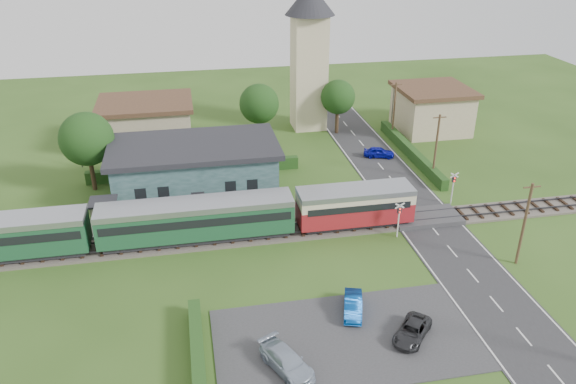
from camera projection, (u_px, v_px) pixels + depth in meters
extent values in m
plane|color=#2D4C19|center=(323.00, 242.00, 47.22)|extent=(120.00, 120.00, 0.00)
cube|color=#4C443D|center=(317.00, 229.00, 48.93)|extent=(76.00, 3.20, 0.20)
cube|color=#3F3F47|center=(320.00, 230.00, 48.16)|extent=(76.00, 0.08, 0.15)
cube|color=#3F3F47|center=(316.00, 222.00, 49.42)|extent=(76.00, 0.08, 0.15)
cube|color=#28282B|center=(434.00, 230.00, 48.89)|extent=(6.00, 70.00, 0.05)
cube|color=#333335|center=(346.00, 339.00, 36.40)|extent=(17.00, 9.00, 0.08)
cube|color=#333335|center=(425.00, 217.00, 50.56)|extent=(6.20, 3.40, 0.45)
cube|color=gray|center=(200.00, 221.00, 50.00)|extent=(30.00, 3.00, 0.45)
cube|color=beige|center=(105.00, 215.00, 48.02)|extent=(2.00, 2.00, 2.40)
cube|color=#232328|center=(103.00, 202.00, 47.45)|extent=(2.30, 2.30, 0.15)
cube|color=#264745|center=(196.00, 172.00, 54.13)|extent=(15.00, 8.00, 4.80)
cube|color=#232328|center=(193.00, 146.00, 52.95)|extent=(16.00, 9.00, 0.50)
cube|color=#232328|center=(198.00, 202.00, 51.25)|extent=(1.20, 0.12, 2.20)
cube|color=black|center=(141.00, 194.00, 49.83)|extent=(1.00, 0.12, 1.20)
cube|color=black|center=(164.00, 192.00, 50.16)|extent=(1.00, 0.12, 1.20)
cube|color=black|center=(231.00, 187.00, 51.17)|extent=(1.00, 0.12, 1.20)
cube|color=black|center=(252.00, 185.00, 51.51)|extent=(1.00, 0.12, 1.20)
cube|color=#232328|center=(354.00, 221.00, 49.27)|extent=(9.00, 2.20, 0.50)
cube|color=maroon|center=(355.00, 211.00, 48.82)|extent=(10.00, 2.80, 1.80)
cube|color=beige|center=(355.00, 198.00, 48.26)|extent=(10.00, 2.82, 0.90)
cube|color=black|center=(355.00, 201.00, 48.42)|extent=(9.00, 2.88, 0.60)
cube|color=#989CA6|center=(356.00, 191.00, 47.97)|extent=(10.00, 2.90, 0.45)
cube|color=#232328|center=(198.00, 236.00, 46.98)|extent=(15.20, 2.20, 0.50)
cube|color=#1C4D2F|center=(197.00, 220.00, 46.31)|extent=(16.00, 2.80, 2.60)
cube|color=black|center=(196.00, 216.00, 46.13)|extent=(15.40, 2.86, 0.70)
cube|color=#989CA6|center=(195.00, 205.00, 45.68)|extent=(16.00, 2.90, 0.50)
cube|color=beige|center=(309.00, 73.00, 69.55)|extent=(4.00, 4.00, 14.00)
cube|color=tan|center=(147.00, 126.00, 65.55)|extent=(10.00, 8.00, 5.00)
cube|color=#472D1E|center=(144.00, 103.00, 64.32)|extent=(10.80, 8.80, 0.50)
cube|color=tan|center=(431.00, 111.00, 70.57)|extent=(8.00, 8.00, 5.00)
cube|color=#472D1E|center=(434.00, 89.00, 69.34)|extent=(8.80, 8.80, 0.50)
cube|color=#193814|center=(197.00, 351.00, 34.55)|extent=(0.80, 9.00, 1.20)
cube|color=#193814|center=(411.00, 152.00, 63.41)|extent=(0.80, 18.00, 1.20)
cube|color=#193814|center=(195.00, 170.00, 58.87)|extent=(22.00, 0.80, 1.30)
cylinder|color=#332316|center=(92.00, 171.00, 55.23)|extent=(0.44, 0.44, 4.12)
sphere|color=#143311|center=(87.00, 139.00, 53.74)|extent=(5.20, 5.20, 5.20)
cylinder|color=#332316|center=(260.00, 129.00, 66.24)|extent=(0.44, 0.44, 3.85)
sphere|color=#143311|center=(259.00, 104.00, 64.85)|extent=(4.60, 4.60, 4.60)
cylinder|color=#332316|center=(337.00, 119.00, 69.74)|extent=(0.44, 0.44, 3.58)
sphere|color=#143311|center=(338.00, 97.00, 68.45)|extent=(4.20, 4.20, 4.20)
cylinder|color=#473321|center=(524.00, 225.00, 42.77)|extent=(0.22, 0.22, 7.00)
cube|color=#473321|center=(532.00, 187.00, 41.35)|extent=(1.40, 0.10, 0.10)
cylinder|color=#473321|center=(436.00, 148.00, 56.84)|extent=(0.22, 0.22, 7.00)
cube|color=#473321|center=(440.00, 117.00, 55.41)|extent=(1.40, 0.10, 0.10)
cylinder|color=#473321|center=(394.00, 111.00, 67.39)|extent=(0.22, 0.22, 7.00)
cube|color=#473321|center=(396.00, 85.00, 65.96)|extent=(1.40, 0.10, 0.10)
cylinder|color=silver|center=(398.00, 221.00, 47.28)|extent=(0.12, 0.12, 3.00)
cube|color=#232328|center=(399.00, 210.00, 46.78)|extent=(0.35, 0.18, 0.55)
sphere|color=#FF190C|center=(400.00, 209.00, 46.61)|extent=(0.14, 0.14, 0.14)
sphere|color=#FF190C|center=(400.00, 212.00, 46.75)|extent=(0.14, 0.14, 0.14)
cube|color=silver|center=(400.00, 206.00, 46.61)|extent=(0.84, 0.05, 0.55)
cube|color=silver|center=(400.00, 206.00, 46.61)|extent=(0.84, 0.05, 0.55)
cylinder|color=silver|center=(452.00, 190.00, 52.71)|extent=(0.12, 0.12, 3.00)
cube|color=#232328|center=(454.00, 179.00, 52.22)|extent=(0.35, 0.18, 0.55)
sphere|color=#FF190C|center=(455.00, 178.00, 52.04)|extent=(0.14, 0.14, 0.14)
sphere|color=#FF190C|center=(454.00, 181.00, 52.18)|extent=(0.14, 0.14, 0.14)
cube|color=silver|center=(455.00, 175.00, 52.04)|extent=(0.84, 0.05, 0.55)
cube|color=silver|center=(455.00, 175.00, 52.04)|extent=(0.84, 0.05, 0.55)
cylinder|color=#3F3F47|center=(79.00, 146.00, 59.98)|extent=(0.14, 0.14, 5.00)
sphere|color=orange|center=(75.00, 124.00, 58.86)|extent=(0.30, 0.30, 0.30)
cylinder|color=#3F3F47|center=(393.00, 105.00, 72.53)|extent=(0.14, 0.14, 5.00)
sphere|color=orange|center=(395.00, 86.00, 71.41)|extent=(0.30, 0.30, 0.30)
imported|color=#0B0FA4|center=(379.00, 152.00, 63.24)|extent=(3.66, 2.31, 1.16)
imported|color=#053D8D|center=(353.00, 305.00, 38.53)|extent=(2.14, 3.65, 1.14)
imported|color=#A2AFC1|center=(287.00, 361.00, 33.67)|extent=(3.37, 4.55, 1.22)
imported|color=#28292C|center=(412.00, 331.00, 36.26)|extent=(3.69, 3.86, 1.02)
imported|color=gray|center=(279.00, 204.00, 50.66)|extent=(0.63, 0.46, 1.58)
imported|color=gray|center=(145.00, 216.00, 48.39)|extent=(0.81, 0.99, 1.85)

